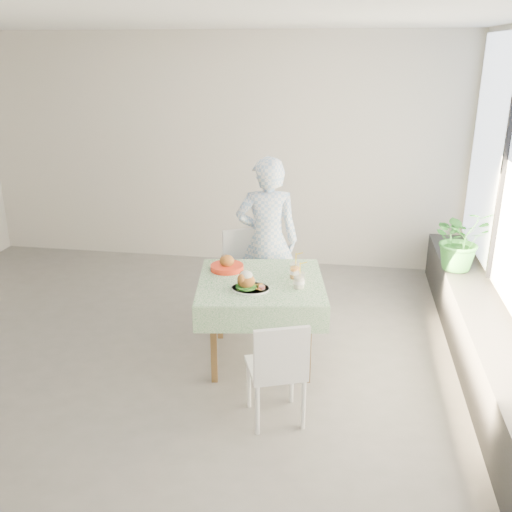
% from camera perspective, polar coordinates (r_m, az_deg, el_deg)
% --- Properties ---
extents(floor, '(6.00, 6.00, 0.00)m').
position_cam_1_polar(floor, '(5.31, -9.61, -9.37)').
color(floor, '#5F5D5A').
rests_on(floor, ground).
extents(ceiling, '(6.00, 6.00, 0.00)m').
position_cam_1_polar(ceiling, '(4.65, -11.73, 22.33)').
color(ceiling, white).
rests_on(ceiling, ground).
extents(wall_back, '(6.00, 0.02, 2.80)m').
position_cam_1_polar(wall_back, '(7.14, -3.83, 10.42)').
color(wall_back, beige).
rests_on(wall_back, ground).
extents(window_ledge, '(0.40, 4.80, 0.50)m').
position_cam_1_polar(window_ledge, '(5.08, 22.07, -8.88)').
color(window_ledge, black).
rests_on(window_ledge, ground).
extents(cafe_table, '(1.19, 1.19, 0.74)m').
position_cam_1_polar(cafe_table, '(4.93, 0.48, -5.49)').
color(cafe_table, brown).
rests_on(cafe_table, ground).
extents(chair_far, '(0.57, 0.57, 0.89)m').
position_cam_1_polar(chair_far, '(5.74, -0.74, -3.68)').
color(chair_far, white).
rests_on(chair_far, ground).
extents(chair_near, '(0.50, 0.50, 0.82)m').
position_cam_1_polar(chair_near, '(4.26, 2.00, -13.12)').
color(chair_near, white).
rests_on(chair_near, ground).
extents(diner, '(0.66, 0.49, 1.66)m').
position_cam_1_polar(diner, '(5.51, 1.13, 1.47)').
color(diner, '#86ACD6').
rests_on(diner, ground).
extents(main_dish, '(0.31, 0.31, 0.16)m').
position_cam_1_polar(main_dish, '(4.61, -0.78, -2.77)').
color(main_dish, white).
rests_on(main_dish, cafe_table).
extents(juice_cup_orange, '(0.10, 0.10, 0.27)m').
position_cam_1_polar(juice_cup_orange, '(4.85, 3.91, -1.53)').
color(juice_cup_orange, white).
rests_on(juice_cup_orange, cafe_table).
extents(juice_cup_lemonade, '(0.09, 0.09, 0.27)m').
position_cam_1_polar(juice_cup_lemonade, '(4.65, 4.32, -2.50)').
color(juice_cup_lemonade, white).
rests_on(juice_cup_lemonade, cafe_table).
extents(second_dish, '(0.29, 0.29, 0.14)m').
position_cam_1_polar(second_dish, '(5.03, -2.92, -0.96)').
color(second_dish, red).
rests_on(second_dish, cafe_table).
extents(potted_plant, '(0.68, 0.63, 0.63)m').
position_cam_1_polar(potted_plant, '(5.98, 19.83, 1.62)').
color(potted_plant, '#2D7326').
rests_on(potted_plant, window_ledge).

